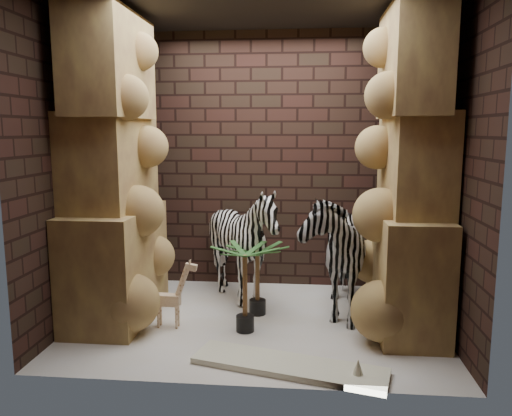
# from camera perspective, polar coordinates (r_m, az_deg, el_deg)

# --- Properties ---
(floor) EXTENTS (3.50, 3.50, 0.00)m
(floor) POSITION_cam_1_polar(r_m,az_deg,el_deg) (5.01, 0.02, -12.91)
(floor) COLOR beige
(floor) RESTS_ON ground
(ceiling) EXTENTS (3.50, 3.50, 0.00)m
(ceiling) POSITION_cam_1_polar(r_m,az_deg,el_deg) (4.79, 0.02, 22.65)
(ceiling) COLOR black
(ceiling) RESTS_ON ground
(wall_back) EXTENTS (3.50, 0.00, 3.50)m
(wall_back) POSITION_cam_1_polar(r_m,az_deg,el_deg) (5.91, 1.17, 5.38)
(wall_back) COLOR black
(wall_back) RESTS_ON ground
(wall_front) EXTENTS (3.50, 0.00, 3.50)m
(wall_front) POSITION_cam_1_polar(r_m,az_deg,el_deg) (3.43, -1.97, 2.85)
(wall_front) COLOR black
(wall_front) RESTS_ON ground
(wall_left) EXTENTS (0.00, 3.00, 3.00)m
(wall_left) POSITION_cam_1_polar(r_m,az_deg,el_deg) (5.14, -19.87, 4.33)
(wall_left) COLOR black
(wall_left) RESTS_ON ground
(wall_right) EXTENTS (0.00, 3.00, 3.00)m
(wall_right) POSITION_cam_1_polar(r_m,az_deg,el_deg) (4.83, 21.23, 4.00)
(wall_right) COLOR black
(wall_right) RESTS_ON ground
(rock_pillar_left) EXTENTS (0.68, 1.30, 3.00)m
(rock_pillar_left) POSITION_cam_1_polar(r_m,az_deg,el_deg) (5.00, -16.23, 4.39)
(rock_pillar_left) COLOR tan
(rock_pillar_left) RESTS_ON floor
(rock_pillar_right) EXTENTS (0.58, 1.25, 3.00)m
(rock_pillar_right) POSITION_cam_1_polar(r_m,az_deg,el_deg) (4.75, 17.39, 4.12)
(rock_pillar_right) COLOR tan
(rock_pillar_right) RESTS_ON floor
(zebra_right) EXTENTS (0.71, 1.28, 1.50)m
(zebra_right) POSITION_cam_1_polar(r_m,az_deg,el_deg) (5.15, 8.75, -3.65)
(zebra_right) COLOR white
(zebra_right) RESTS_ON floor
(zebra_left) EXTENTS (1.24, 1.45, 1.17)m
(zebra_left) POSITION_cam_1_polar(r_m,az_deg,el_deg) (5.36, -1.49, -4.87)
(zebra_left) COLOR white
(zebra_left) RESTS_ON floor
(giraffe_toy) EXTENTS (0.36, 0.13, 0.68)m
(giraffe_toy) POSITION_cam_1_polar(r_m,az_deg,el_deg) (4.84, -10.10, -9.52)
(giraffe_toy) COLOR beige
(giraffe_toy) RESTS_ON floor
(palm_front) EXTENTS (0.36, 0.36, 0.74)m
(palm_front) POSITION_cam_1_polar(r_m,az_deg,el_deg) (5.09, 0.17, -8.15)
(palm_front) COLOR #1E4E20
(palm_front) RESTS_ON floor
(palm_back) EXTENTS (0.36, 0.36, 0.83)m
(palm_back) POSITION_cam_1_polar(r_m,az_deg,el_deg) (4.66, -1.27, -9.20)
(palm_back) COLOR #1E4E20
(palm_back) RESTS_ON floor
(surfboard) EXTENTS (1.59, 0.75, 0.05)m
(surfboard) POSITION_cam_1_polar(r_m,az_deg,el_deg) (4.12, 3.77, -17.62)
(surfboard) COLOR #E7E6C4
(surfboard) RESTS_ON floor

